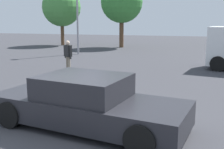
{
  "coord_description": "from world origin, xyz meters",
  "views": [
    {
      "loc": [
        2.66,
        -5.63,
        2.52
      ],
      "look_at": [
        0.29,
        2.26,
        0.9
      ],
      "focal_mm": 44.76,
      "sensor_mm": 36.0,
      "label": 1
    }
  ],
  "objects": [
    {
      "name": "ground_plane",
      "position": [
        0.0,
        0.0,
        0.0
      ],
      "size": [
        80.0,
        80.0,
        0.0
      ],
      "primitive_type": "plane",
      "color": "#38383D"
    },
    {
      "name": "sedan_foreground",
      "position": [
        0.27,
        0.26,
        0.58
      ],
      "size": [
        4.9,
        2.5,
        1.25
      ],
      "rotation": [
        0.0,
        0.0,
        -0.16
      ],
      "color": "#232328",
      "rests_on": "ground_plane"
    },
    {
      "name": "dog",
      "position": [
        -2.12,
        2.86,
        0.26
      ],
      "size": [
        0.27,
        0.7,
        0.42
      ],
      "rotation": [
        0.0,
        0.0,
        1.62
      ],
      "color": "beige",
      "rests_on": "ground_plane"
    },
    {
      "name": "pedestrian",
      "position": [
        -3.23,
        6.58,
        0.91
      ],
      "size": [
        0.48,
        0.43,
        1.54
      ],
      "rotation": [
        0.0,
        0.0,
        0.95
      ],
      "color": "gray",
      "rests_on": "ground_plane"
    },
    {
      "name": "tree_back_left",
      "position": [
        -10.22,
        19.96,
        3.74
      ],
      "size": [
        3.78,
        3.78,
        5.65
      ],
      "color": "brown",
      "rests_on": "ground_plane"
    },
    {
      "name": "tree_far_right",
      "position": [
        -4.0,
        19.58,
        4.1
      ],
      "size": [
        3.79,
        3.79,
        6.01
      ],
      "color": "brown",
      "rests_on": "ground_plane"
    }
  ]
}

